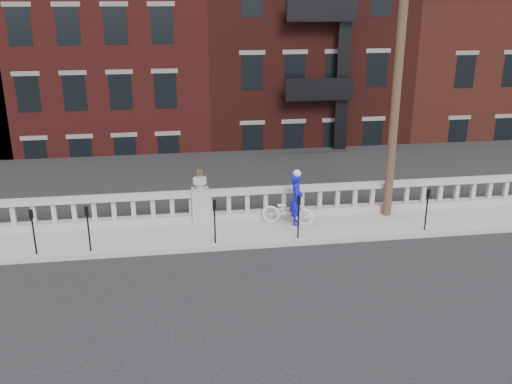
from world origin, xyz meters
TOP-DOWN VIEW (x-y plane):
  - ground at (0.00, 0.00)m, footprint 120.00×120.00m
  - sidewalk at (0.00, 3.00)m, footprint 32.00×2.20m
  - balustrade at (0.00, 3.95)m, footprint 28.00×0.34m
  - planter_pedestal at (0.00, 3.95)m, footprint 0.55×0.55m
  - lower_level at (0.56, 23.04)m, footprint 80.00×44.00m
  - utility_pole at (6.20, 3.60)m, footprint 1.60×0.28m
  - parking_meter_a at (-4.79, 2.15)m, footprint 0.10×0.09m
  - parking_meter_b at (-3.29, 2.15)m, footprint 0.10×0.09m
  - parking_meter_c at (0.32, 2.15)m, footprint 0.10×0.09m
  - parking_meter_d at (2.83, 2.15)m, footprint 0.10×0.09m
  - parking_meter_e at (6.90, 2.15)m, footprint 0.10×0.09m
  - bicycle at (2.76, 3.32)m, footprint 1.76×1.14m
  - cyclist at (3.01, 3.27)m, footprint 0.53×0.70m

SIDE VIEW (x-z plane):
  - ground at x=0.00m, z-range 0.00..0.00m
  - sidewalk at x=0.00m, z-range 0.00..0.15m
  - bicycle at x=2.76m, z-range 0.15..1.03m
  - balustrade at x=0.00m, z-range 0.13..1.16m
  - planter_pedestal at x=0.00m, z-range -0.05..1.71m
  - parking_meter_a at x=-4.79m, z-range 0.32..1.68m
  - parking_meter_b at x=-3.29m, z-range 0.32..1.68m
  - parking_meter_c at x=0.32m, z-range 0.32..1.68m
  - parking_meter_d at x=2.83m, z-range 0.32..1.68m
  - parking_meter_e at x=6.90m, z-range 0.32..1.68m
  - cyclist at x=3.01m, z-range 0.15..1.86m
  - lower_level at x=0.56m, z-range -7.77..13.03m
  - utility_pole at x=6.20m, z-range 0.24..10.24m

